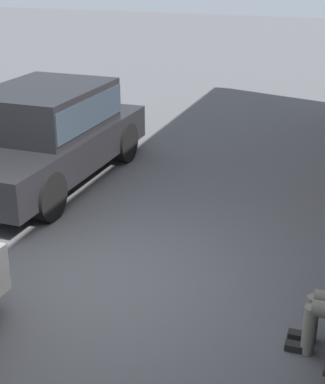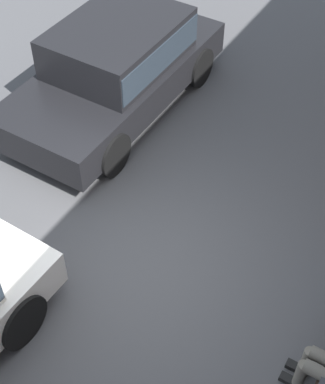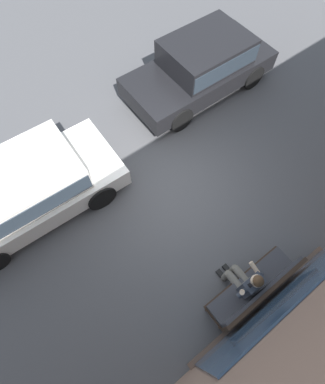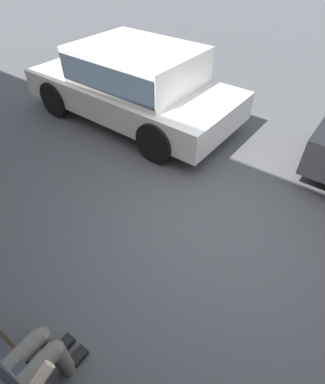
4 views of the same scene
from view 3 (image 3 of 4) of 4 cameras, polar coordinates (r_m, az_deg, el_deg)
name	(u,v)px [view 3 (image 3 of 4)]	position (r m, az deg, el deg)	size (l,w,h in m)	color
ground_plane	(171,188)	(7.21, 1.58, 0.84)	(60.00, 60.00, 0.00)	#4C4C4F
bench	(257,289)	(6.13, 17.49, -17.24)	(1.94, 0.55, 0.99)	#332319
person_on_phone	(246,282)	(5.96, 15.55, -16.16)	(0.73, 0.74, 1.32)	#6B665B
parked_car_near	(202,64)	(8.79, 7.55, 23.02)	(4.18, 1.94, 1.47)	black
parked_car_mid	(28,187)	(6.96, -24.27, 0.88)	(4.15, 2.04, 1.38)	white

